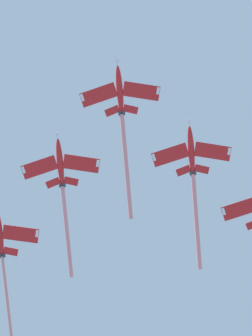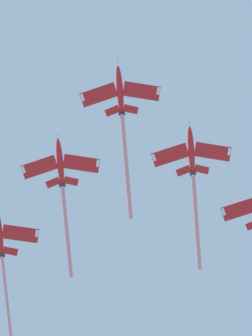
# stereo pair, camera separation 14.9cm
# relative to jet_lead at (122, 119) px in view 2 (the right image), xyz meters

# --- Properties ---
(jet_lead) EXTENTS (20.02, 38.60, 10.52)m
(jet_lead) POSITION_rel_jet_lead_xyz_m (0.00, 0.00, 0.00)
(jet_lead) COLOR red
(jet_left_wing) EXTENTS (20.01, 36.72, 9.73)m
(jet_left_wing) POSITION_rel_jet_lead_xyz_m (-14.23, -17.60, -2.81)
(jet_left_wing) COLOR red
(jet_right_wing) EXTENTS (20.04, 36.08, 9.27)m
(jet_right_wing) POSITION_rel_jet_lead_xyz_m (18.27, -12.79, -2.34)
(jet_right_wing) COLOR red
(jet_right_outer) EXTENTS (20.05, 33.89, 8.81)m
(jet_right_outer) POSITION_rel_jet_lead_xyz_m (36.54, -23.76, -6.81)
(jet_right_outer) COLOR red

